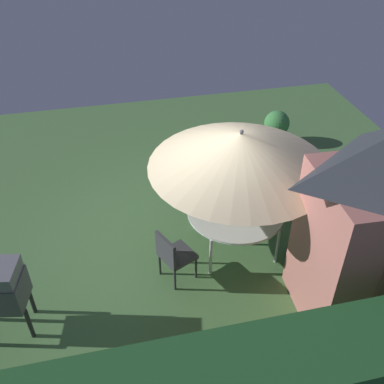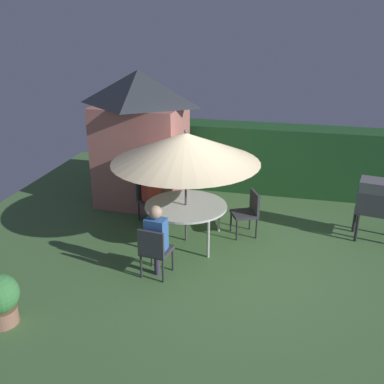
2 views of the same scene
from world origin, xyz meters
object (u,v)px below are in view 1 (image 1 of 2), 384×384
at_px(person_in_blue, 224,163).
at_px(person_in_red, 308,228).
at_px(patio_table, 236,212).
at_px(potted_plant_by_shed, 276,126).
at_px(chair_near_shed, 310,243).
at_px(chair_toward_hedge, 173,254).
at_px(patio_umbrella, 240,150).
at_px(chair_far_side, 223,173).

bearing_deg(person_in_blue, person_in_red, 110.23).
height_order(patio_table, potted_plant_by_shed, potted_plant_by_shed).
xyz_separation_m(chair_near_shed, person_in_blue, (0.81, -2.05, 0.26)).
bearing_deg(chair_toward_hedge, person_in_red, 175.21).
distance_m(patio_umbrella, potted_plant_by_shed, 3.90).
height_order(patio_umbrella, potted_plant_by_shed, patio_umbrella).
distance_m(patio_umbrella, person_in_red, 1.59).
distance_m(patio_umbrella, chair_near_shed, 1.83).
relative_size(chair_far_side, potted_plant_by_shed, 1.17).
height_order(person_in_red, person_in_blue, same).
bearing_deg(chair_near_shed, chair_toward_hedge, -6.03).
bearing_deg(chair_near_shed, potted_plant_by_shed, -104.08).
relative_size(person_in_red, person_in_blue, 1.00).
distance_m(chair_far_side, chair_toward_hedge, 2.33).
distance_m(patio_table, person_in_red, 1.16).
xyz_separation_m(patio_umbrella, person_in_red, (-0.92, 0.70, -1.09)).
relative_size(patio_umbrella, chair_near_shed, 3.04).
distance_m(patio_table, chair_near_shed, 1.25).
bearing_deg(chair_far_side, patio_table, 82.15).
xyz_separation_m(patio_umbrella, potted_plant_by_shed, (-1.94, -3.06, -1.46)).
distance_m(chair_near_shed, potted_plant_by_shed, 3.93).
distance_m(chair_near_shed, person_in_blue, 2.22).
relative_size(patio_umbrella, person_in_blue, 2.17).
bearing_deg(chair_far_side, person_in_blue, 82.15).
distance_m(chair_near_shed, chair_far_side, 2.28).
relative_size(patio_umbrella, potted_plant_by_shed, 3.55).
bearing_deg(potted_plant_by_shed, patio_umbrella, 57.60).
xyz_separation_m(chair_near_shed, potted_plant_by_shed, (-0.96, -3.81, -0.11)).
bearing_deg(chair_far_side, patio_umbrella, 82.15).
xyz_separation_m(chair_far_side, potted_plant_by_shed, (-1.75, -1.67, -0.11)).
xyz_separation_m(patio_umbrella, chair_near_shed, (-0.98, 0.75, -1.35)).
bearing_deg(chair_toward_hedge, potted_plant_by_shed, -130.61).
bearing_deg(patio_table, patio_umbrella, -26.57).
bearing_deg(potted_plant_by_shed, chair_near_shed, 75.92).
bearing_deg(potted_plant_by_shed, person_in_blue, 44.91).
xyz_separation_m(patio_table, chair_near_shed, (-0.98, 0.75, -0.18)).
relative_size(patio_table, chair_near_shed, 1.74).
bearing_deg(patio_umbrella, patio_table, 153.43).
bearing_deg(person_in_blue, chair_toward_hedge, 54.34).
relative_size(chair_toward_hedge, potted_plant_by_shed, 1.17).
xyz_separation_m(patio_table, chair_far_side, (-0.19, -1.39, -0.18)).
height_order(patio_table, chair_near_shed, chair_near_shed).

